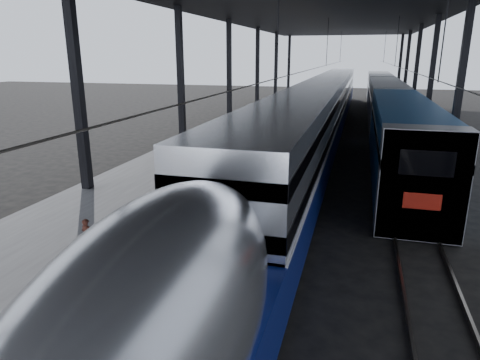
% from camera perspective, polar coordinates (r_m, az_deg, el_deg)
% --- Properties ---
extents(ground, '(160.00, 160.00, 0.00)m').
position_cam_1_polar(ground, '(12.33, -9.80, -14.41)').
color(ground, black).
rests_on(ground, ground).
extents(platform, '(6.00, 80.00, 1.00)m').
position_cam_1_polar(platform, '(31.17, -0.04, 5.68)').
color(platform, '#4C4C4F').
rests_on(platform, ground).
extents(yellow_strip, '(0.30, 80.00, 0.01)m').
position_cam_1_polar(yellow_strip, '(30.46, 5.07, 6.33)').
color(yellow_strip, gold).
rests_on(yellow_strip, platform).
extents(rails, '(6.52, 80.00, 0.16)m').
position_cam_1_polar(rails, '(30.14, 14.81, 3.95)').
color(rails, slate).
rests_on(rails, ground).
extents(canopy, '(18.00, 75.00, 9.47)m').
position_cam_1_polar(canopy, '(29.78, 10.78, 21.56)').
color(canopy, black).
rests_on(canopy, ground).
extents(tgv_train, '(3.06, 65.20, 4.39)m').
position_cam_1_polar(tgv_train, '(33.10, 10.82, 8.74)').
color(tgv_train, silver).
rests_on(tgv_train, ground).
extents(second_train, '(2.87, 56.05, 3.95)m').
position_cam_1_polar(second_train, '(42.24, 18.84, 9.68)').
color(second_train, navy).
rests_on(second_train, ground).
extents(child, '(0.41, 0.31, 1.01)m').
position_cam_1_polar(child, '(12.48, -19.69, -7.06)').
color(child, '#431F16').
rests_on(child, platform).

